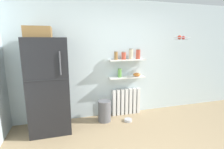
% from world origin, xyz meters
% --- Properties ---
extents(back_wall, '(7.04, 0.10, 2.60)m').
position_xyz_m(back_wall, '(0.00, 2.05, 1.30)').
color(back_wall, silver).
rests_on(back_wall, ground_plane).
extents(refrigerator, '(0.73, 0.71, 1.97)m').
position_xyz_m(refrigerator, '(-1.40, 1.66, 0.93)').
color(refrigerator, black).
rests_on(refrigerator, ground_plane).
extents(radiator, '(0.68, 0.12, 0.61)m').
position_xyz_m(radiator, '(0.27, 1.92, 0.31)').
color(radiator, white).
rests_on(radiator, ground_plane).
extents(wall_shelf_lower, '(0.84, 0.22, 0.02)m').
position_xyz_m(wall_shelf_lower, '(0.27, 1.89, 0.90)').
color(wall_shelf_lower, white).
extents(wall_shelf_upper, '(0.84, 0.22, 0.02)m').
position_xyz_m(wall_shelf_upper, '(0.27, 1.89, 1.30)').
color(wall_shelf_upper, white).
extents(storage_jar_0, '(0.08, 0.08, 0.19)m').
position_xyz_m(storage_jar_0, '(0.00, 1.89, 1.41)').
color(storage_jar_0, olive).
rests_on(storage_jar_0, wall_shelf_upper).
extents(storage_jar_1, '(0.10, 0.10, 0.18)m').
position_xyz_m(storage_jar_1, '(0.18, 1.89, 1.40)').
color(storage_jar_1, '#C64C38').
rests_on(storage_jar_1, wall_shelf_upper).
extents(storage_jar_2, '(0.09, 0.09, 0.24)m').
position_xyz_m(storage_jar_2, '(0.35, 1.89, 1.43)').
color(storage_jar_2, beige).
rests_on(storage_jar_2, wall_shelf_upper).
extents(storage_jar_3, '(0.10, 0.10, 0.23)m').
position_xyz_m(storage_jar_3, '(0.53, 1.89, 1.43)').
color(storage_jar_3, '#C64C38').
rests_on(storage_jar_3, wall_shelf_upper).
extents(vase, '(0.08, 0.08, 0.20)m').
position_xyz_m(vase, '(0.09, 1.89, 1.01)').
color(vase, '#66A84C').
rests_on(vase, wall_shelf_lower).
extents(shelf_bowl, '(0.17, 0.17, 0.08)m').
position_xyz_m(shelf_bowl, '(0.51, 1.89, 0.95)').
color(shelf_bowl, orange).
rests_on(shelf_bowl, wall_shelf_lower).
extents(trash_bin, '(0.28, 0.28, 0.46)m').
position_xyz_m(trash_bin, '(-0.31, 1.70, 0.23)').
color(trash_bin, slate).
rests_on(trash_bin, ground_plane).
extents(pet_food_bowl, '(0.17, 0.17, 0.05)m').
position_xyz_m(pet_food_bowl, '(0.18, 1.54, 0.03)').
color(pet_food_bowl, '#B7B7BC').
rests_on(pet_food_bowl, ground_plane).
extents(hanging_fruit_basket, '(0.35, 0.35, 0.10)m').
position_xyz_m(hanging_fruit_basket, '(1.40, 1.57, 1.78)').
color(hanging_fruit_basket, '#B2B2B7').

